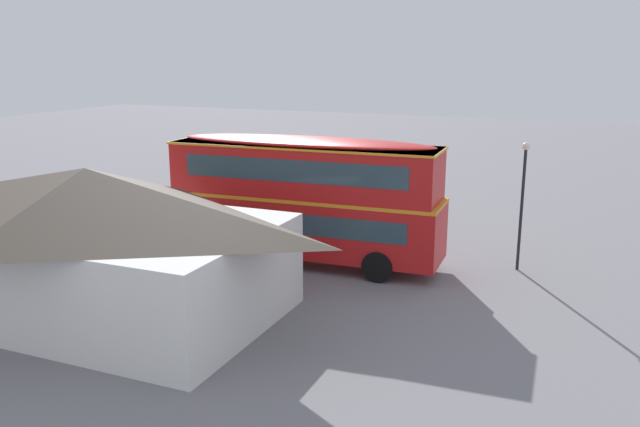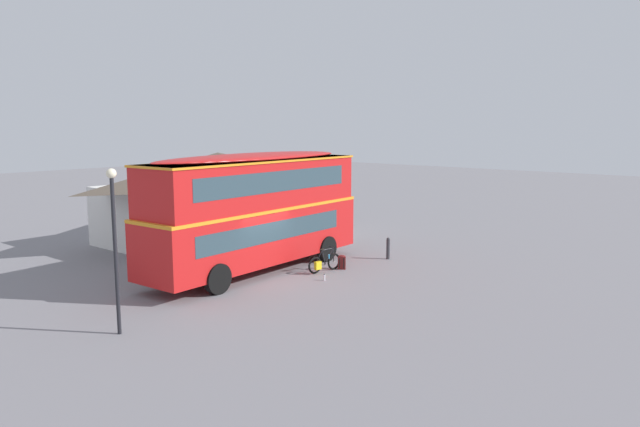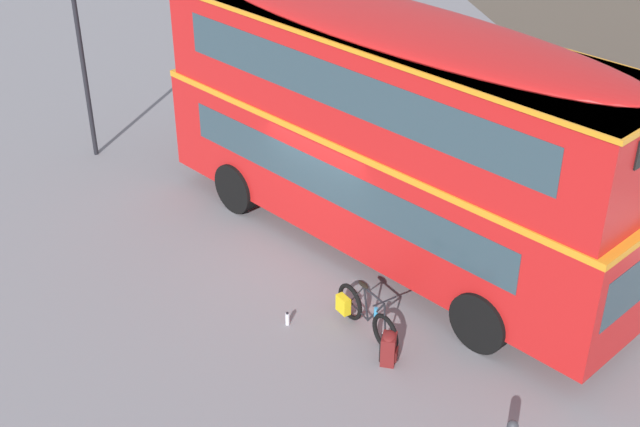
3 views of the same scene
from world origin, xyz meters
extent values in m
plane|color=slate|center=(0.00, 0.00, 0.00)|extent=(120.00, 120.00, 0.00)
cylinder|color=black|center=(3.79, 2.25, 0.55)|extent=(1.11, 0.34, 1.10)
cylinder|color=black|center=(3.91, -0.13, 0.55)|extent=(1.11, 0.34, 1.10)
cylinder|color=black|center=(-2.60, 1.92, 0.55)|extent=(1.11, 0.34, 1.10)
cylinder|color=black|center=(-2.48, -0.46, 0.55)|extent=(1.11, 0.34, 1.10)
cube|color=red|center=(0.65, 0.89, 1.52)|extent=(10.44, 3.02, 2.10)
cube|color=orange|center=(0.65, 0.89, 2.60)|extent=(10.46, 3.04, 0.12)
cube|color=red|center=(0.65, 0.89, 3.58)|extent=(10.13, 2.96, 1.90)
ellipsoid|color=red|center=(0.65, 0.89, 4.61)|extent=(9.92, 2.90, 0.36)
cube|color=#2D424C|center=(5.79, 1.16, 1.77)|extent=(0.16, 2.05, 0.90)
cube|color=black|center=(5.65, 1.15, 4.10)|extent=(0.13, 1.38, 0.44)
cube|color=#2D424C|center=(0.52, -0.35, 1.82)|extent=(8.04, 0.45, 0.76)
cube|color=#2D424C|center=(0.71, -0.32, 3.73)|extent=(8.46, 0.47, 0.80)
cube|color=#2D424C|center=(0.39, 2.12, 1.82)|extent=(8.04, 0.45, 0.76)
cube|color=#2D424C|center=(0.59, 2.11, 3.73)|extent=(8.46, 0.47, 0.80)
cube|color=orange|center=(0.65, 0.89, 4.49)|extent=(10.23, 3.04, 0.08)
torus|color=black|center=(2.90, -1.34, 0.34)|extent=(0.68, 0.18, 0.68)
torus|color=black|center=(1.88, -1.19, 0.34)|extent=(0.68, 0.18, 0.68)
cylinder|color=#B2B2B7|center=(2.90, -1.34, 0.34)|extent=(0.06, 0.11, 0.05)
cylinder|color=#B2B2B7|center=(1.88, -1.19, 0.34)|extent=(0.06, 0.11, 0.05)
cylinder|color=black|center=(2.63, -1.30, 0.59)|extent=(0.47, 0.10, 0.64)
cylinder|color=black|center=(2.56, -1.29, 0.90)|extent=(0.57, 0.12, 0.04)
cylinder|color=black|center=(2.34, -1.26, 0.59)|extent=(0.18, 0.06, 0.63)
cylinder|color=black|center=(2.15, -1.23, 0.31)|extent=(0.54, 0.11, 0.09)
cylinder|color=black|center=(2.08, -1.22, 0.62)|extent=(0.42, 0.08, 0.58)
cylinder|color=black|center=(2.87, -1.34, 0.62)|extent=(0.10, 0.05, 0.56)
cylinder|color=black|center=(2.84, -1.33, 0.95)|extent=(0.09, 0.46, 0.03)
ellipsoid|color=black|center=(2.25, -1.25, 0.93)|extent=(0.27, 0.14, 0.06)
cube|color=yellow|center=(1.88, -1.36, 0.36)|extent=(0.30, 0.18, 0.32)
cylinder|color=#338CBF|center=(2.63, -1.30, 0.59)|extent=(0.07, 0.07, 0.18)
cube|color=maroon|center=(3.18, -1.54, 0.27)|extent=(0.37, 0.39, 0.54)
ellipsoid|color=maroon|center=(3.18, -1.54, 0.54)|extent=(0.36, 0.37, 0.10)
cube|color=#471111|center=(3.29, -1.46, 0.19)|extent=(0.16, 0.20, 0.19)
cylinder|color=black|center=(3.03, -1.54, 0.27)|extent=(0.05, 0.05, 0.43)
cylinder|color=black|center=(3.13, -1.68, 0.27)|extent=(0.05, 0.05, 0.43)
cylinder|color=silver|center=(1.31, -2.16, 0.12)|extent=(0.07, 0.07, 0.23)
cylinder|color=black|center=(1.31, -2.16, 0.25)|extent=(0.04, 0.04, 0.02)
cube|color=silver|center=(4.60, 7.82, 1.45)|extent=(11.28, 6.54, 2.90)
pyramid|color=#4C4238|center=(4.60, 7.82, 3.68)|extent=(11.69, 6.94, 1.57)
cube|color=#3D2319|center=(4.63, 4.60, 1.05)|extent=(1.10, 0.05, 2.10)
cube|color=#2D424C|center=(1.83, 4.57, 1.59)|extent=(1.10, 0.05, 0.90)
cube|color=#2D424C|center=(7.44, 4.62, 1.59)|extent=(1.10, 0.05, 0.90)
cylinder|color=black|center=(-6.91, -1.43, 2.23)|extent=(0.11, 0.11, 4.45)
sphere|color=#F2E5BF|center=(-6.91, -1.43, 4.57)|extent=(0.28, 0.28, 0.28)
cylinder|color=#333338|center=(5.96, -1.96, 0.42)|extent=(0.16, 0.16, 0.85)
sphere|color=#333338|center=(5.96, -1.96, 0.89)|extent=(0.16, 0.16, 0.16)
camera|label=1|loc=(-9.43, 22.60, 7.77)|focal=36.85mm
camera|label=2|loc=(-15.53, -16.19, 5.89)|focal=33.19mm
camera|label=3|loc=(10.70, -9.59, 9.33)|focal=48.16mm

